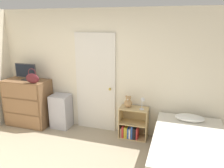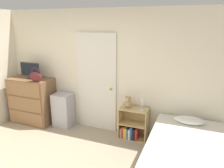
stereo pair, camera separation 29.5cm
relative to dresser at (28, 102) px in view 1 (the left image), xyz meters
name	(u,v)px [view 1 (the left image)]	position (x,y,z in m)	size (l,w,h in m)	color
wall_back	(94,72)	(1.49, 0.31, 0.75)	(10.00, 0.06, 2.55)	beige
door_closed	(96,83)	(1.55, 0.26, 0.52)	(0.87, 0.09, 2.08)	silver
dresser	(28,102)	(0.00, 0.00, 0.00)	(0.99, 0.53, 1.05)	brown
tv	(26,71)	(0.00, 0.03, 0.71)	(0.51, 0.16, 0.36)	#2D2D33
handbag	(32,78)	(0.32, -0.18, 0.64)	(0.32, 0.09, 0.32)	#591E23
storage_bin	(61,111)	(0.78, 0.09, -0.15)	(0.41, 0.35, 0.75)	#ADADB7
bookshelf	(132,126)	(2.39, 0.10, -0.28)	(0.56, 0.31, 0.64)	tan
teddy_bear	(128,102)	(2.29, 0.11, 0.22)	(0.16, 0.16, 0.24)	tan
desk_lamp	(143,101)	(2.59, 0.07, 0.29)	(0.10, 0.10, 0.25)	silver
bed	(189,154)	(3.46, -0.64, -0.24)	(1.15, 1.82, 0.68)	brown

